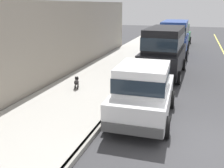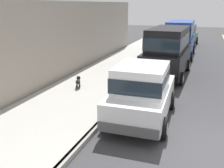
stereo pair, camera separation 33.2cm
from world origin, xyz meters
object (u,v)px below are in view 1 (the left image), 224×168
(car_white_hatchback, at_px, (143,91))
(car_green_sedan, at_px, (179,34))
(car_black_van, at_px, (164,49))
(car_blue_van, at_px, (174,37))
(dog_black, at_px, (76,82))

(car_white_hatchback, relative_size, car_green_sedan, 0.83)
(car_white_hatchback, distance_m, car_black_van, 5.83)
(car_blue_van, height_order, car_green_sedan, car_blue_van)
(car_white_hatchback, xyz_separation_m, dog_black, (-3.31, 1.92, -0.55))
(car_white_hatchback, bearing_deg, dog_black, 149.89)
(car_white_hatchback, relative_size, car_black_van, 0.78)
(dog_black, bearing_deg, car_black_van, 50.12)
(car_white_hatchback, bearing_deg, car_black_van, 90.50)
(car_green_sedan, distance_m, dog_black, 15.44)
(car_green_sedan, bearing_deg, car_white_hatchback, -90.02)
(car_white_hatchback, xyz_separation_m, car_blue_van, (-0.02, 11.54, 0.42))
(car_white_hatchback, distance_m, dog_black, 3.86)
(car_green_sedan, height_order, dog_black, car_green_sedan)
(car_black_van, bearing_deg, car_green_sedan, 89.71)
(car_black_van, height_order, dog_black, car_black_van)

